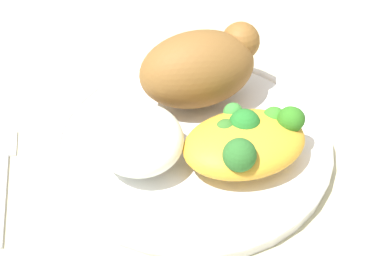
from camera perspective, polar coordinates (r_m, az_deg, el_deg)
name	(u,v)px	position (r m, az deg, el deg)	size (l,w,h in m)	color
ground_plane	(192,148)	(0.52, 0.00, -2.16)	(2.00, 2.00, 0.00)	#BEB994
plate	(192,142)	(0.51, 0.00, -1.47)	(0.27, 0.27, 0.02)	white
roasted_chicken	(201,67)	(0.53, 0.97, 6.60)	(0.13, 0.08, 0.08)	brown
rice_pile	(139,139)	(0.47, -5.75, -1.16)	(0.08, 0.09, 0.05)	white
mac_cheese_with_broccoli	(247,140)	(0.48, 5.97, -1.29)	(0.12, 0.08, 0.05)	gold
fork	(2,177)	(0.52, -19.77, -4.95)	(0.03, 0.14, 0.01)	silver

